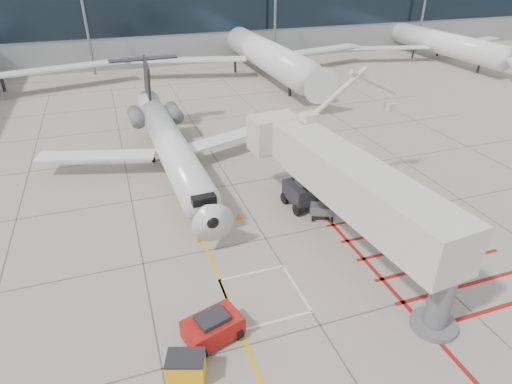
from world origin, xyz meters
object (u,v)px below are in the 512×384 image
object	(u,v)px
jet_bridge	(360,198)
spill_bin	(186,368)
regional_jet	(176,141)
pushback_tug	(213,327)

from	to	relation	value
jet_bridge	spill_bin	xyz separation A→B (m)	(-11.70, -5.70, -3.29)
regional_jet	jet_bridge	xyz separation A→B (m)	(8.67, -12.96, 0.26)
regional_jet	pushback_tug	size ratio (longest dim) A/B	10.44
regional_jet	spill_bin	bearing A→B (deg)	-101.33
jet_bridge	pushback_tug	world-z (taller)	jet_bridge
pushback_tug	spill_bin	size ratio (longest dim) A/B	1.69
jet_bridge	regional_jet	bearing A→B (deg)	118.16
regional_jet	spill_bin	distance (m)	19.14
spill_bin	jet_bridge	bearing A→B (deg)	44.87
spill_bin	pushback_tug	bearing A→B (deg)	66.69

